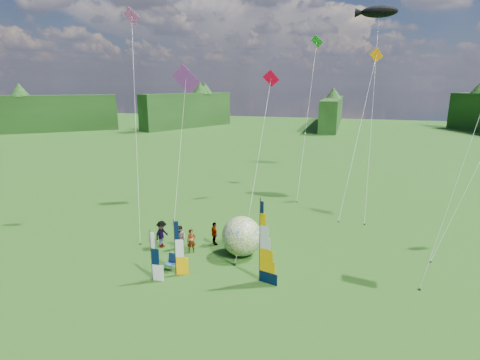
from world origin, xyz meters
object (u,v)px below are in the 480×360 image
(spectator_c, at_px, (162,234))
(kite_whale, at_px, (374,96))
(side_banner_far, at_px, (151,256))
(feather_banner_main, at_px, (260,242))
(bol_inflatable, at_px, (242,236))
(spectator_a, at_px, (191,241))
(spectator_d, at_px, (214,234))
(camp_chair, at_px, (170,263))
(side_banner_left, at_px, (175,249))
(spectator_b, at_px, (180,238))

(spectator_c, height_order, kite_whale, kite_whale)
(side_banner_far, bearing_deg, kite_whale, 54.34)
(feather_banner_main, height_order, bol_inflatable, feather_banner_main)
(feather_banner_main, height_order, spectator_a, feather_banner_main)
(side_banner_far, relative_size, spectator_c, 1.57)
(feather_banner_main, distance_m, kite_whale, 19.79)
(spectator_a, bearing_deg, side_banner_far, -132.36)
(side_banner_far, xyz_separation_m, spectator_d, (1.72, 5.56, -0.66))
(feather_banner_main, height_order, kite_whale, kite_whale)
(feather_banner_main, distance_m, camp_chair, 5.73)
(feather_banner_main, relative_size, side_banner_left, 1.42)
(side_banner_far, xyz_separation_m, kite_whale, (12.01, 18.92, 8.33))
(side_banner_far, bearing_deg, camp_chair, 68.27)
(spectator_d, bearing_deg, spectator_a, 104.18)
(feather_banner_main, relative_size, spectator_d, 2.89)
(spectator_a, bearing_deg, spectator_b, 134.40)
(feather_banner_main, distance_m, spectator_a, 5.91)
(kite_whale, bearing_deg, spectator_d, -144.36)
(spectator_a, relative_size, camp_chair, 1.60)
(side_banner_far, height_order, spectator_c, side_banner_far)
(spectator_b, xyz_separation_m, camp_chair, (0.67, -2.85, -0.34))
(bol_inflatable, xyz_separation_m, spectator_a, (-3.28, -0.60, -0.49))
(spectator_a, xyz_separation_m, spectator_d, (1.05, 1.56, 0.02))
(spectator_b, height_order, spectator_d, spectator_b)
(side_banner_left, xyz_separation_m, spectator_b, (-1.24, 3.28, -0.83))
(kite_whale, bearing_deg, bol_inflatable, -136.14)
(side_banner_left, distance_m, kite_whale, 22.61)
(spectator_a, bearing_deg, side_banner_left, -116.33)
(spectator_c, bearing_deg, side_banner_left, -132.34)
(feather_banner_main, relative_size, spectator_b, 2.83)
(side_banner_left, height_order, spectator_b, side_banner_left)
(side_banner_far, relative_size, camp_chair, 2.94)
(spectator_c, bearing_deg, camp_chair, -135.27)
(feather_banner_main, height_order, side_banner_left, feather_banner_main)
(spectator_a, xyz_separation_m, spectator_c, (-2.27, 0.21, 0.14))
(spectator_d, distance_m, camp_chair, 4.41)
(camp_chair, bearing_deg, bol_inflatable, 51.98)
(spectator_c, bearing_deg, spectator_b, -81.17)
(spectator_b, distance_m, spectator_d, 2.37)
(feather_banner_main, bearing_deg, kite_whale, 85.99)
(bol_inflatable, xyz_separation_m, kite_whale, (8.06, 14.33, 8.51))
(spectator_b, height_order, kite_whale, kite_whale)
(side_banner_far, bearing_deg, spectator_d, 69.52)
(side_banner_left, height_order, spectator_a, side_banner_left)
(side_banner_far, height_order, spectator_d, side_banner_far)
(spectator_d, bearing_deg, bol_inflatable, -155.14)
(kite_whale, bearing_deg, side_banner_left, -138.18)
(side_banner_left, relative_size, spectator_a, 2.08)
(feather_banner_main, xyz_separation_m, side_banner_left, (-4.83, -0.72, -0.71))
(spectator_a, bearing_deg, feather_banner_main, -57.31)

